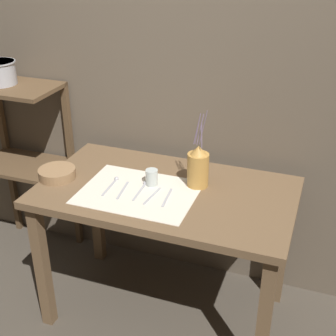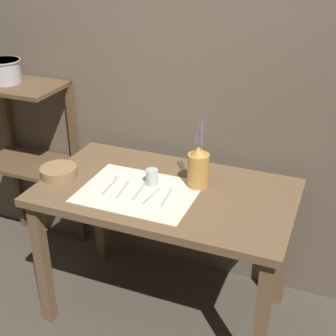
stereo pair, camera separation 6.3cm
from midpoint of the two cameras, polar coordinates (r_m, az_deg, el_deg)
The scene contains 13 objects.
ground_plane at distance 2.81m, azimuth -0.90°, elevation -16.81°, with size 12.00×12.00×0.00m, color #473F35.
stone_wall_back at distance 2.58m, azimuth 2.70°, elevation 10.20°, with size 7.00×0.06×2.40m.
wooden_table at distance 2.39m, azimuth -1.02°, elevation -4.88°, with size 1.28×0.73×0.80m.
wooden_shelf_unit at distance 3.03m, azimuth -17.75°, elevation 3.60°, with size 0.54×0.35×1.15m.
linen_cloth at distance 2.31m, azimuth -4.39°, elevation -2.96°, with size 0.56×0.43×0.00m.
pitcher_with_flowers at distance 2.32m, azimuth 2.89°, elevation 0.07°, with size 0.11×0.11×0.40m.
wooden_bowl at distance 2.50m, azimuth -14.08°, elevation -0.63°, with size 0.19×0.19×0.05m.
glass_tumbler_near at distance 2.35m, azimuth -2.77°, elevation -1.14°, with size 0.06×0.06×0.08m.
spoon_outer at distance 2.40m, azimuth -7.37°, elevation -1.71°, with size 0.02×0.19×0.02m.
fork_outer at distance 2.32m, azimuth -6.33°, elevation -2.72°, with size 0.03×0.17×0.00m.
spoon_inner at distance 2.35m, azimuth -3.81°, elevation -2.25°, with size 0.03×0.19×0.02m.
knife_center at distance 2.27m, azimuth -2.75°, elevation -3.42°, with size 0.03×0.17×0.00m.
fork_inner at distance 2.25m, azimuth -0.92°, elevation -3.62°, with size 0.03×0.17×0.00m.
Camera 1 is at (0.70, -1.90, 1.95)m, focal length 50.00 mm.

